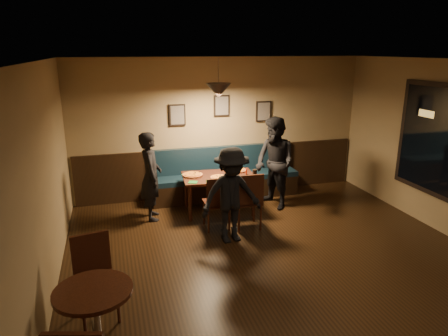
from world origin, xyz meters
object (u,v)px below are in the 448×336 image
(diner_left, at_px, (151,176))
(tabasco_bottle, at_px, (246,171))
(chair_near_right, at_px, (247,200))
(soda_glass, at_px, (255,174))
(dining_table, at_px, (219,194))
(booth_bench, at_px, (225,174))
(diner_right, at_px, (275,163))
(cafe_chair_far, at_px, (96,280))
(diner_front, at_px, (231,195))
(cafe_table, at_px, (96,325))
(chair_near_left, at_px, (216,202))

(diner_left, height_order, tabasco_bottle, diner_left)
(chair_near_right, height_order, soda_glass, chair_near_right)
(chair_near_right, distance_m, diner_left, 1.74)
(dining_table, xyz_separation_m, chair_near_right, (0.28, -0.79, 0.14))
(booth_bench, bearing_deg, diner_right, -45.54)
(chair_near_right, height_order, cafe_chair_far, chair_near_right)
(diner_right, distance_m, cafe_chair_far, 4.17)
(diner_left, relative_size, diner_front, 1.04)
(diner_front, bearing_deg, diner_right, 36.74)
(booth_bench, height_order, diner_right, diner_right)
(soda_glass, distance_m, cafe_chair_far, 3.60)
(dining_table, height_order, tabasco_bottle, tabasco_bottle)
(dining_table, height_order, cafe_table, cafe_table)
(chair_near_right, relative_size, cafe_table, 1.27)
(chair_near_right, distance_m, soda_glass, 0.62)
(dining_table, distance_m, chair_near_left, 0.72)
(cafe_table, distance_m, cafe_chair_far, 0.68)
(chair_near_left, bearing_deg, booth_bench, 69.14)
(diner_left, distance_m, cafe_table, 3.51)
(diner_front, bearing_deg, booth_bench, 69.39)
(cafe_table, relative_size, cafe_chair_far, 0.81)
(booth_bench, relative_size, chair_near_left, 3.20)
(soda_glass, distance_m, tabasco_bottle, 0.27)
(diner_left, xyz_separation_m, cafe_table, (-0.90, -3.37, -0.40))
(dining_table, bearing_deg, diner_left, -176.35)
(cafe_table, bearing_deg, soda_glass, 48.03)
(tabasco_bottle, bearing_deg, diner_left, 176.74)
(booth_bench, height_order, chair_near_left, booth_bench)
(cafe_table, height_order, cafe_chair_far, cafe_chair_far)
(chair_near_right, distance_m, cafe_table, 3.51)
(cafe_chair_far, bearing_deg, soda_glass, -150.64)
(cafe_chair_far, bearing_deg, cafe_table, 79.34)
(chair_near_right, relative_size, tabasco_bottle, 7.87)
(tabasco_bottle, height_order, cafe_chair_far, cafe_chair_far)
(chair_near_left, distance_m, cafe_chair_far, 2.77)
(booth_bench, relative_size, soda_glass, 17.97)
(chair_near_right, bearing_deg, soda_glass, 59.86)
(diner_front, distance_m, soda_glass, 1.13)
(chair_near_left, distance_m, soda_glass, 0.93)
(tabasco_bottle, bearing_deg, dining_table, 171.99)
(dining_table, xyz_separation_m, diner_right, (1.08, -0.05, 0.52))
(booth_bench, bearing_deg, diner_front, -103.37)
(diner_right, relative_size, cafe_table, 2.23)
(chair_near_left, distance_m, tabasco_bottle, 1.00)
(dining_table, height_order, chair_near_left, chair_near_left)
(chair_near_left, xyz_separation_m, diner_left, (-1.00, 0.70, 0.32))
(chair_near_right, relative_size, diner_left, 0.63)
(chair_near_right, relative_size, diner_right, 0.57)
(booth_bench, distance_m, tabasco_bottle, 0.85)
(dining_table, height_order, diner_front, diner_front)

